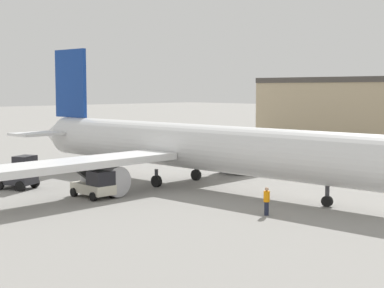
{
  "coord_description": "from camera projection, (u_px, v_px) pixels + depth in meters",
  "views": [
    {
      "loc": [
        32.11,
        -32.33,
        7.61
      ],
      "look_at": [
        0.0,
        0.0,
        3.3
      ],
      "focal_mm": 55.0,
      "sensor_mm": 36.0,
      "label": 1
    }
  ],
  "objects": [
    {
      "name": "ground_plane",
      "position": [
        192.0,
        186.0,
        46.08
      ],
      "size": [
        400.0,
        400.0,
        0.0
      ],
      "primitive_type": "plane",
      "color": "gray"
    },
    {
      "name": "airplane",
      "position": [
        183.0,
        146.0,
        46.49
      ],
      "size": [
        39.91,
        35.09,
        11.32
      ],
      "rotation": [
        0.0,
        0.0,
        0.03
      ],
      "color": "silver",
      "rests_on": "ground_plane"
    },
    {
      "name": "ground_crew_worker",
      "position": [
        267.0,
        200.0,
        35.27
      ],
      "size": [
        0.38,
        0.38,
        1.72
      ],
      "rotation": [
        0.0,
        0.0,
        0.55
      ],
      "color": "#1E2338",
      "rests_on": "ground_plane"
    },
    {
      "name": "baggage_tug",
      "position": [
        20.0,
        174.0,
        44.58
      ],
      "size": [
        3.28,
        3.0,
        2.56
      ],
      "rotation": [
        0.0,
        0.0,
        0.43
      ],
      "color": "#2D2D33",
      "rests_on": "ground_plane"
    },
    {
      "name": "belt_loader_truck",
      "position": [
        95.0,
        185.0,
        40.96
      ],
      "size": [
        3.4,
        1.92,
        1.99
      ],
      "rotation": [
        0.0,
        0.0,
        -0.01
      ],
      "color": "beige",
      "rests_on": "ground_plane"
    }
  ]
}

